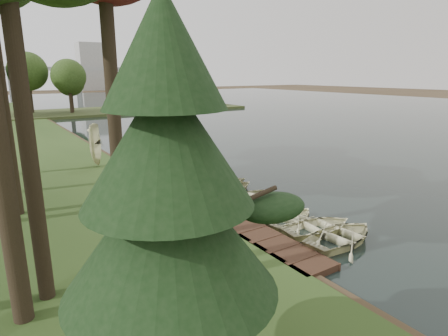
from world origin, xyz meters
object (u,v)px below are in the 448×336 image
pine_tree (168,179)px  rowboat_1 (319,225)px  stored_rowboat (98,162)px  rowboat_0 (342,234)px  boardwalk (202,205)px  rowboat_2 (291,216)px

pine_tree → rowboat_1: bearing=26.9°
stored_rowboat → rowboat_1: bearing=-168.0°
rowboat_0 → rowboat_1: (-0.01, 1.19, -0.03)m
boardwalk → rowboat_0: rowboat_0 is taller
rowboat_0 → pine_tree: size_ratio=0.47×
rowboat_0 → rowboat_2: size_ratio=1.21×
rowboat_2 → boardwalk: bearing=18.0°
rowboat_1 → pine_tree: pine_tree is taller
rowboat_1 → rowboat_2: rowboat_1 is taller
rowboat_2 → pine_tree: size_ratio=0.39×
boardwalk → stored_rowboat: 10.85m
rowboat_0 → rowboat_2: rowboat_0 is taller
pine_tree → stored_rowboat: bearing=78.6°
boardwalk → rowboat_0: bearing=-68.8°
rowboat_1 → rowboat_0: bearing=-173.1°
boardwalk → rowboat_2: rowboat_2 is taller
rowboat_0 → rowboat_2: 2.65m
rowboat_2 → pine_tree: (-8.70, -5.97, 4.54)m
boardwalk → stored_rowboat: bearing=101.9°
rowboat_1 → pine_tree: bearing=123.2°
rowboat_1 → pine_tree: (-8.92, -4.52, 4.51)m
rowboat_0 → rowboat_1: 1.19m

